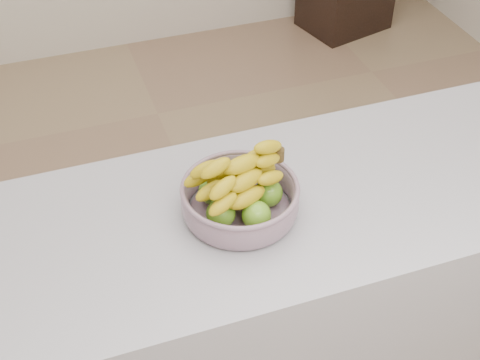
{
  "coord_description": "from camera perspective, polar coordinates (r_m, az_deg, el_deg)",
  "views": [
    {
      "loc": [
        -0.53,
        -1.58,
        1.99
      ],
      "look_at": [
        -0.15,
        -0.49,
        1.0
      ],
      "focal_mm": 50.0,
      "sensor_mm": 36.0,
      "label": 1
    }
  ],
  "objects": [
    {
      "name": "counter",
      "position": [
        1.96,
        4.31,
        -11.28
      ],
      "size": [
        2.0,
        0.6,
        0.9
      ],
      "primitive_type": "cube",
      "color": "#9F9EA6",
      "rests_on": "ground"
    },
    {
      "name": "fruit_bowl",
      "position": [
        1.55,
        -0.01,
        -1.35
      ],
      "size": [
        0.28,
        0.28,
        0.16
      ],
      "rotation": [
        0.0,
        0.0,
        0.23
      ],
      "color": "#98A0B6",
      "rests_on": "counter"
    },
    {
      "name": "ground",
      "position": [
        2.6,
        -0.41,
        -9.29
      ],
      "size": [
        4.0,
        4.0,
        0.0
      ],
      "primitive_type": "plane",
      "color": "#8C7355",
      "rests_on": "ground"
    }
  ]
}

